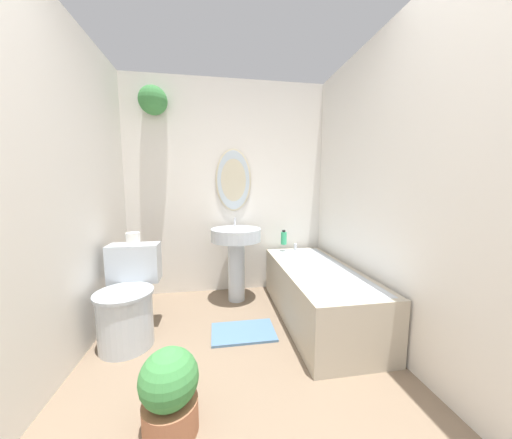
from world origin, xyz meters
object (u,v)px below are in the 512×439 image
(shampoo_bottle, at_px, (284,238))
(pedestal_sink, at_px, (236,248))
(toilet, at_px, (128,302))
(potted_plant, at_px, (170,391))
(bathtub, at_px, (317,291))
(toilet_paper_roll, at_px, (133,238))

(shampoo_bottle, bearing_deg, pedestal_sink, -165.80)
(toilet, bearing_deg, shampoo_bottle, 27.12)
(toilet, relative_size, shampoo_bottle, 4.43)
(shampoo_bottle, height_order, potted_plant, shampoo_bottle)
(toilet, relative_size, potted_plant, 1.70)
(bathtub, distance_m, potted_plant, 1.50)
(shampoo_bottle, relative_size, potted_plant, 0.38)
(toilet, height_order, shampoo_bottle, toilet)
(potted_plant, xyz_separation_m, toilet_paper_roll, (-0.45, 1.07, 0.57))
(toilet, bearing_deg, toilet_paper_roll, 90.00)
(toilet, height_order, pedestal_sink, pedestal_sink)
(toilet, relative_size, pedestal_sink, 0.83)
(potted_plant, bearing_deg, toilet, 117.72)
(potted_plant, distance_m, toilet_paper_roll, 1.29)
(pedestal_sink, relative_size, shampoo_bottle, 5.33)
(bathtub, bearing_deg, shampoo_bottle, 102.56)
(pedestal_sink, height_order, potted_plant, pedestal_sink)
(toilet_paper_roll, bearing_deg, shampoo_bottle, 20.16)
(bathtub, height_order, shampoo_bottle, shampoo_bottle)
(pedestal_sink, relative_size, toilet_paper_roll, 8.03)
(bathtub, height_order, toilet_paper_roll, toilet_paper_roll)
(pedestal_sink, distance_m, shampoo_bottle, 0.58)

